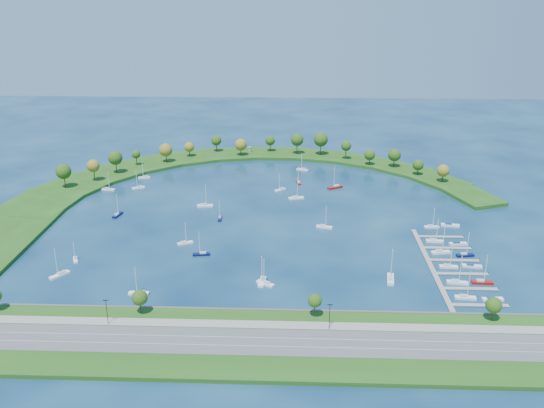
{
  "coord_description": "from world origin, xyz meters",
  "views": [
    {
      "loc": [
        16.33,
        -295.54,
        117.34
      ],
      "look_at": [
        5.0,
        5.0,
        4.0
      ],
      "focal_mm": 38.58,
      "sensor_mm": 36.0,
      "label": 1
    }
  ],
  "objects_px": {
    "moored_boat_2": "(391,279)",
    "moored_boat_16": "(324,226)",
    "moored_boat_8": "(201,253)",
    "docked_boat_0": "(465,297)",
    "docked_boat_4": "(448,266)",
    "docked_boat_8": "(435,240)",
    "moored_boat_1": "(299,182)",
    "moored_boat_15": "(296,197)",
    "docked_boat_1": "(492,299)",
    "docked_boat_9": "(458,244)",
    "moored_boat_19": "(205,205)",
    "harbor_tower": "(250,149)",
    "docked_boat_2": "(457,282)",
    "docked_boat_3": "(482,282)",
    "docked_boat_6": "(441,252)",
    "docked_boat_10": "(432,226)",
    "moored_boat_10": "(138,187)",
    "moored_boat_14": "(75,259)",
    "docked_boat_11": "(450,225)",
    "moored_boat_3": "(265,283)",
    "moored_boat_17": "(220,218)",
    "moored_boat_0": "(262,281)",
    "moored_boat_13": "(139,292)",
    "moored_boat_12": "(118,214)",
    "moored_boat_18": "(303,169)",
    "docked_boat_5": "(472,266)",
    "moored_boat_5": "(108,189)",
    "moored_boat_7": "(60,274)",
    "moored_boat_11": "(280,189)",
    "moored_boat_6": "(185,242)",
    "moored_boat_4": "(144,177)",
    "docked_boat_7": "(465,254)"
  },
  "relations": [
    {
      "from": "moored_boat_4",
      "to": "docked_boat_0",
      "type": "height_order",
      "value": "docked_boat_0"
    },
    {
      "from": "moored_boat_10",
      "to": "docked_boat_8",
      "type": "height_order",
      "value": "docked_boat_8"
    },
    {
      "from": "moored_boat_14",
      "to": "docked_boat_5",
      "type": "relative_size",
      "value": 1.08
    },
    {
      "from": "moored_boat_15",
      "to": "moored_boat_13",
      "type": "bearing_deg",
      "value": -133.45
    },
    {
      "from": "docked_boat_1",
      "to": "docked_boat_4",
      "type": "height_order",
      "value": "docked_boat_4"
    },
    {
      "from": "moored_boat_7",
      "to": "moored_boat_11",
      "type": "height_order",
      "value": "moored_boat_7"
    },
    {
      "from": "moored_boat_14",
      "to": "docked_boat_2",
      "type": "xyz_separation_m",
      "value": [
        167.29,
        -15.61,
        0.09
      ]
    },
    {
      "from": "moored_boat_18",
      "to": "moored_boat_2",
      "type": "bearing_deg",
      "value": 125.36
    },
    {
      "from": "moored_boat_10",
      "to": "docked_boat_1",
      "type": "bearing_deg",
      "value": 117.34
    },
    {
      "from": "moored_boat_8",
      "to": "docked_boat_1",
      "type": "relative_size",
      "value": 1.39
    },
    {
      "from": "moored_boat_11",
      "to": "docked_boat_5",
      "type": "relative_size",
      "value": 1.26
    },
    {
      "from": "moored_boat_8",
      "to": "moored_boat_11",
      "type": "distance_m",
      "value": 98.04
    },
    {
      "from": "moored_boat_14",
      "to": "docked_boat_7",
      "type": "height_order",
      "value": "docked_boat_7"
    },
    {
      "from": "docked_boat_1",
      "to": "docked_boat_9",
      "type": "height_order",
      "value": "docked_boat_9"
    },
    {
      "from": "moored_boat_1",
      "to": "moored_boat_15",
      "type": "bearing_deg",
      "value": 163.23
    },
    {
      "from": "moored_boat_6",
      "to": "docked_boat_3",
      "type": "bearing_deg",
      "value": -40.78
    },
    {
      "from": "moored_boat_10",
      "to": "moored_boat_12",
      "type": "height_order",
      "value": "moored_boat_12"
    },
    {
      "from": "moored_boat_8",
      "to": "moored_boat_10",
      "type": "relative_size",
      "value": 1.03
    },
    {
      "from": "moored_boat_13",
      "to": "moored_boat_19",
      "type": "relative_size",
      "value": 0.92
    },
    {
      "from": "moored_boat_5",
      "to": "docked_boat_5",
      "type": "height_order",
      "value": "moored_boat_5"
    },
    {
      "from": "moored_boat_18",
      "to": "docked_boat_2",
      "type": "height_order",
      "value": "docked_boat_2"
    },
    {
      "from": "harbor_tower",
      "to": "docked_boat_2",
      "type": "xyz_separation_m",
      "value": [
        101.07,
        -194.15,
        -3.06
      ]
    },
    {
      "from": "moored_boat_1",
      "to": "moored_boat_3",
      "type": "bearing_deg",
      "value": 160.34
    },
    {
      "from": "moored_boat_2",
      "to": "docked_boat_2",
      "type": "bearing_deg",
      "value": -85.48
    },
    {
      "from": "moored_boat_19",
      "to": "moored_boat_10",
      "type": "bearing_deg",
      "value": 140.52
    },
    {
      "from": "moored_boat_10",
      "to": "moored_boat_17",
      "type": "height_order",
      "value": "moored_boat_10"
    },
    {
      "from": "moored_boat_2",
      "to": "moored_boat_16",
      "type": "bearing_deg",
      "value": 32.47
    },
    {
      "from": "moored_boat_0",
      "to": "docked_boat_10",
      "type": "xyz_separation_m",
      "value": [
        83.9,
        62.36,
        -0.05
      ]
    },
    {
      "from": "moored_boat_19",
      "to": "docked_boat_3",
      "type": "distance_m",
      "value": 154.8
    },
    {
      "from": "moored_boat_10",
      "to": "docked_boat_4",
      "type": "relative_size",
      "value": 0.96
    },
    {
      "from": "moored_boat_3",
      "to": "docked_boat_3",
      "type": "height_order",
      "value": "docked_boat_3"
    },
    {
      "from": "moored_boat_8",
      "to": "moored_boat_19",
      "type": "xyz_separation_m",
      "value": [
        -7.56,
        62.76,
        0.04
      ]
    },
    {
      "from": "moored_boat_8",
      "to": "docked_boat_11",
      "type": "bearing_deg",
      "value": -170.36
    },
    {
      "from": "moored_boat_7",
      "to": "docked_boat_10",
      "type": "height_order",
      "value": "moored_boat_7"
    },
    {
      "from": "docked_boat_5",
      "to": "docked_boat_10",
      "type": "xyz_separation_m",
      "value": [
        -8.04,
        44.49,
        0.24
      ]
    },
    {
      "from": "docked_boat_0",
      "to": "docked_boat_4",
      "type": "bearing_deg",
      "value": 94.81
    },
    {
      "from": "docked_boat_6",
      "to": "docked_boat_10",
      "type": "relative_size",
      "value": 1.19
    },
    {
      "from": "moored_boat_3",
      "to": "docked_boat_5",
      "type": "distance_m",
      "value": 92.59
    },
    {
      "from": "moored_boat_2",
      "to": "moored_boat_19",
      "type": "relative_size",
      "value": 1.09
    },
    {
      "from": "docked_boat_1",
      "to": "docked_boat_3",
      "type": "relative_size",
      "value": 0.65
    },
    {
      "from": "moored_boat_14",
      "to": "docked_boat_11",
      "type": "relative_size",
      "value": 0.98
    },
    {
      "from": "docked_boat_10",
      "to": "docked_boat_11",
      "type": "relative_size",
      "value": 1.15
    },
    {
      "from": "moored_boat_7",
      "to": "docked_boat_10",
      "type": "bearing_deg",
      "value": 145.06
    },
    {
      "from": "moored_boat_15",
      "to": "docked_boat_10",
      "type": "relative_size",
      "value": 1.19
    },
    {
      "from": "moored_boat_8",
      "to": "moored_boat_17",
      "type": "bearing_deg",
      "value": -102.07
    },
    {
      "from": "moored_boat_5",
      "to": "docked_boat_3",
      "type": "distance_m",
      "value": 221.63
    },
    {
      "from": "moored_boat_8",
      "to": "docked_boat_0",
      "type": "xyz_separation_m",
      "value": [
        110.99,
        -35.82,
        0.01
      ]
    },
    {
      "from": "docked_boat_8",
      "to": "moored_boat_1",
      "type": "bearing_deg",
      "value": 132.4
    },
    {
      "from": "moored_boat_10",
      "to": "moored_boat_18",
      "type": "height_order",
      "value": "moored_boat_18"
    },
    {
      "from": "moored_boat_5",
      "to": "docked_boat_2",
      "type": "distance_m",
      "value": 212.91
    }
  ]
}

